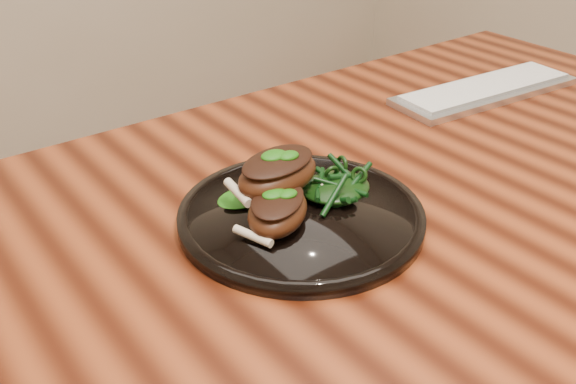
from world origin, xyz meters
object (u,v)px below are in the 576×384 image
object	(u,v)px
lamb_chop_front	(277,209)
greens_heap	(336,183)
keyboard	(486,90)
desk	(341,256)
plate	(301,215)

from	to	relation	value
lamb_chop_front	greens_heap	world-z (taller)	lamb_chop_front
greens_heap	keyboard	distance (m)	0.49
desk	keyboard	xyz separation A→B (m)	(0.46, 0.14, 0.09)
lamb_chop_front	desk	bearing A→B (deg)	5.96
lamb_chop_front	keyboard	xyz separation A→B (m)	(0.58, 0.15, -0.03)
lamb_chop_front	keyboard	bearing A→B (deg)	14.59
plate	keyboard	distance (m)	0.55
desk	lamb_chop_front	world-z (taller)	lamb_chop_front
desk	plate	size ratio (longest dim) A/B	5.27
greens_heap	keyboard	size ratio (longest dim) A/B	0.24
lamb_chop_front	keyboard	distance (m)	0.60
desk	keyboard	distance (m)	0.49
lamb_chop_front	greens_heap	distance (m)	0.11
desk	greens_heap	xyz separation A→B (m)	(-0.01, 0.00, 0.12)
desk	greens_heap	bearing A→B (deg)	156.34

